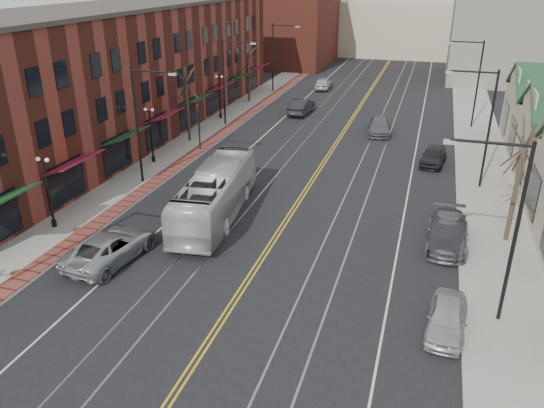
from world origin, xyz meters
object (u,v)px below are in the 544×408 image
Objects in this scene: transit_bus at (216,194)px; parked_car_d at (433,156)px; parked_car_a at (447,318)px; parked_car_b at (447,234)px; parked_suv at (111,247)px; parked_car_c at (447,233)px.

parked_car_d is at bearing -138.24° from transit_bus.
transit_bus is 15.61m from parked_car_a.
parked_car_b is (13.57, 0.22, -0.79)m from transit_bus.
parked_car_d is (-1.06, 21.55, 0.04)m from parked_car_a.
transit_bus is at bearing -125.05° from parked_car_d.
parked_car_d is at bearing 97.40° from parked_car_a.
parked_car_d is at bearing 100.27° from parked_car_b.
transit_bus is at bearing 155.18° from parked_car_a.
parked_car_d is (12.51, 13.90, -0.83)m from transit_bus.
parked_car_a is (16.80, -1.14, -0.12)m from parked_suv.
parked_suv is 1.36× the size of parked_car_d.
parked_car_a is (13.57, -7.65, -0.87)m from transit_bus.
transit_bus is 1.97× the size of parked_suv.
parked_car_d is (-1.06, 13.68, -0.05)m from parked_car_b.
parked_car_a is 7.87m from parked_car_b.
parked_car_c is at bearing 94.58° from parked_car_a.
parked_suv is at bearing -152.32° from parked_car_b.
parked_car_c is (13.57, 0.38, -0.78)m from transit_bus.
parked_car_b reaches higher than parked_car_d.
parked_car_b is (0.00, 7.87, 0.09)m from parked_car_a.
parked_suv reaches higher than parked_car_a.
parked_car_b is at bearing -151.26° from parked_suv.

